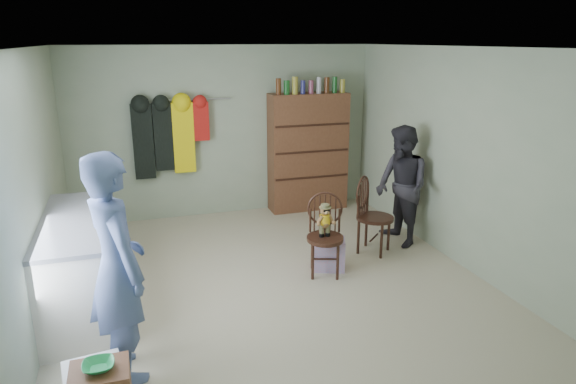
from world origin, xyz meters
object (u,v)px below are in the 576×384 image
object	(u,v)px
chair_far	(371,212)
dresser	(308,151)
chair_front	(325,228)
counter	(79,265)

from	to	relation	value
chair_far	dresser	bearing A→B (deg)	50.49
chair_front	chair_far	world-z (taller)	chair_far
chair_front	dresser	bearing A→B (deg)	94.11
chair_front	dresser	size ratio (longest dim) A/B	0.45
chair_front	dresser	xyz separation A→B (m)	(0.62, 2.27, 0.37)
counter	chair_front	world-z (taller)	counter
chair_far	dresser	world-z (taller)	dresser
chair_front	dresser	distance (m)	2.38
chair_front	chair_far	distance (m)	0.87
counter	chair_far	size ratio (longest dim) A/B	1.92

